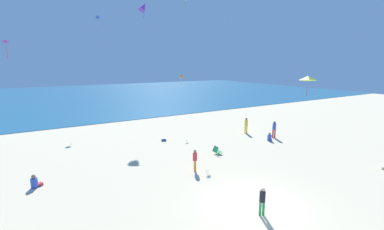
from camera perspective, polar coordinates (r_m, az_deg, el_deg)
ground_plane at (r=21.63m, az=-5.56°, el=-7.61°), size 120.00×120.00×0.00m
ocean_water at (r=62.15m, az=-22.69°, el=3.86°), size 120.00×60.00×0.05m
beach_chair_near_camera at (r=20.61m, az=5.41°, el=-7.67°), size 0.62×0.64×0.63m
cooler_box at (r=24.22m, az=-6.17°, el=-5.27°), size 0.52×0.50×0.24m
person_0 at (r=17.76m, az=-31.00°, el=-12.48°), size 0.70×0.60×0.78m
person_2 at (r=13.02m, az=15.05°, el=-17.31°), size 0.38×0.38×1.39m
person_3 at (r=17.33m, az=0.65°, el=-9.49°), size 0.36×0.36×1.42m
person_5 at (r=25.98m, az=17.45°, el=-2.76°), size 0.45×0.45×1.60m
person_6 at (r=25.05m, az=16.53°, el=-4.73°), size 0.69×0.61×0.78m
person_7 at (r=27.00m, az=11.70°, el=-2.00°), size 0.42×0.42×1.57m
kite_lime at (r=15.57m, az=23.92°, el=7.33°), size 0.85×0.85×1.13m
kite_purple at (r=33.44m, az=-10.53°, el=22.18°), size 1.38×1.06×1.97m
kite_orange at (r=28.55m, az=-2.34°, el=8.22°), size 0.49×0.20×1.29m
kite_blue at (r=37.90m, az=-19.84°, el=19.24°), size 0.51×0.25×1.40m
kite_white at (r=31.55m, az=-1.41°, el=23.83°), size 0.50×0.50×1.15m
kite_magenta at (r=26.27m, az=-35.45°, el=12.91°), size 0.55×0.51×1.54m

